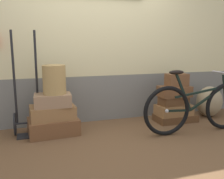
% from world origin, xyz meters
% --- Properties ---
extents(ground, '(9.73, 5.20, 0.06)m').
position_xyz_m(ground, '(0.00, 0.00, -0.03)').
color(ground, brown).
extents(station_building, '(7.73, 0.74, 2.51)m').
position_xyz_m(station_building, '(0.01, 0.85, 1.26)').
color(station_building, slate).
rests_on(station_building, ground).
extents(suitcase_0, '(0.70, 0.52, 0.22)m').
position_xyz_m(suitcase_0, '(-0.78, 0.35, 0.11)').
color(suitcase_0, brown).
rests_on(suitcase_0, ground).
extents(suitcase_1, '(0.62, 0.43, 0.18)m').
position_xyz_m(suitcase_1, '(-0.79, 0.36, 0.31)').
color(suitcase_1, olive).
rests_on(suitcase_1, suitcase_0).
extents(suitcase_2, '(0.51, 0.37, 0.17)m').
position_xyz_m(suitcase_2, '(-0.78, 0.33, 0.49)').
color(suitcase_2, '#937051').
rests_on(suitcase_2, suitcase_1).
extents(suitcase_3, '(0.66, 0.37, 0.11)m').
position_xyz_m(suitcase_3, '(1.17, 0.33, 0.06)').
color(suitcase_3, brown).
rests_on(suitcase_3, ground).
extents(suitcase_4, '(0.58, 0.35, 0.17)m').
position_xyz_m(suitcase_4, '(1.12, 0.32, 0.20)').
color(suitcase_4, olive).
rests_on(suitcase_4, suitcase_3).
extents(suitcase_5, '(0.47, 0.29, 0.14)m').
position_xyz_m(suitcase_5, '(1.12, 0.31, 0.35)').
color(suitcase_5, brown).
rests_on(suitcase_5, suitcase_4).
extents(suitcase_6, '(0.51, 0.29, 0.17)m').
position_xyz_m(suitcase_6, '(1.12, 0.31, 0.50)').
color(suitcase_6, brown).
rests_on(suitcase_6, suitcase_5).
extents(suitcase_7, '(0.34, 0.21, 0.20)m').
position_xyz_m(suitcase_7, '(1.16, 0.32, 0.68)').
color(suitcase_7, brown).
rests_on(suitcase_7, suitcase_6).
extents(wicker_basket, '(0.31, 0.31, 0.39)m').
position_xyz_m(wicker_basket, '(-0.75, 0.33, 0.77)').
color(wicker_basket, '#A8844C').
rests_on(wicker_basket, suitcase_2).
extents(luggage_trolley, '(0.37, 0.38, 1.43)m').
position_xyz_m(luggage_trolley, '(-1.12, 0.45, 0.33)').
color(luggage_trolley, black).
rests_on(luggage_trolley, ground).
extents(burlap_sack, '(0.46, 0.39, 0.53)m').
position_xyz_m(burlap_sack, '(1.88, 0.40, 0.26)').
color(burlap_sack, '#9E8966').
rests_on(burlap_sack, ground).
extents(bicycle, '(1.67, 0.46, 0.90)m').
position_xyz_m(bicycle, '(1.17, -0.22, 0.37)').
color(bicycle, black).
rests_on(bicycle, ground).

